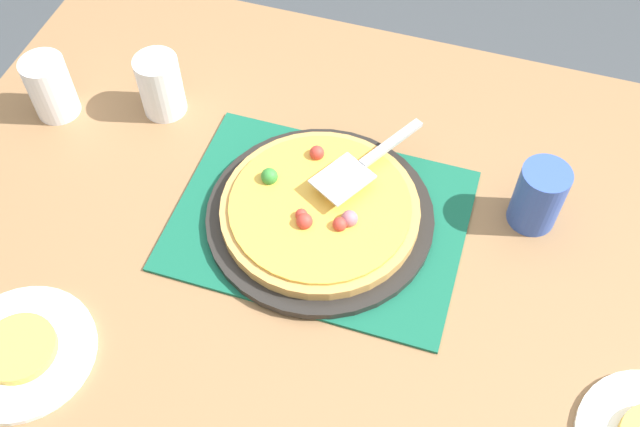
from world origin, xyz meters
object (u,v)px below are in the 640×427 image
Objects in this scene: cup_far at (50,87)px; cup_corner at (539,196)px; plate_near_left at (22,352)px; served_slice_left at (19,348)px; cup_near at (161,85)px; pizza_server at (363,164)px; pizza at (320,209)px; pizza_pan at (320,216)px.

cup_far is 0.88m from cup_corner.
cup_far is at bearing -66.76° from plate_near_left.
cup_far and cup_corner have the same top height.
served_slice_left is 0.92× the size of cup_near.
pizza is at bearing 59.97° from pizza_server.
cup_corner reaches higher than pizza_server.
cup_near reaches higher than pizza.
cup_near is at bearing -161.12° from cup_far.
cup_corner is (-0.68, -0.48, 0.06)m from plate_near_left.
cup_near is at bearing -24.19° from pizza.
pizza is 0.55m from cup_far.
cup_corner is at bearing -174.60° from pizza_server.
pizza_server reaches higher than plate_near_left.
served_slice_left is 0.50m from cup_far.
cup_far is (0.55, -0.09, 0.05)m from pizza_pan.
pizza is 0.50m from plate_near_left.
pizza_pan is 0.50m from plate_near_left.
served_slice_left is at bearing 113.24° from cup_far.
pizza_server is (-0.40, -0.45, 0.05)m from served_slice_left.
pizza is (0.00, -0.00, 0.02)m from pizza_pan.
plate_near_left is 0.01m from served_slice_left.
served_slice_left reaches higher than plate_near_left.
plate_near_left is 0.60m from pizza_server.
cup_corner is (-0.88, -0.02, 0.00)m from cup_far.
cup_far reaches higher than pizza_server.
cup_near reaches higher than plate_near_left.
cup_far is (0.20, -0.46, 0.06)m from plate_near_left.
pizza_pan is 3.45× the size of served_slice_left.
pizza_server is at bearing -120.03° from pizza.
plate_near_left is 0.84m from cup_corner.
plate_near_left is 1.83× the size of cup_far.
pizza is 1.50× the size of plate_near_left.
pizza is 2.75× the size of cup_far.
pizza_pan is 3.17× the size of cup_near.
cup_far reaches higher than served_slice_left.
cup_far is at bearing -66.76° from served_slice_left.
cup_far reaches higher than plate_near_left.
pizza_pan is 1.73× the size of plate_near_left.
pizza is 2.75× the size of cup_corner.
cup_far is 0.59m from pizza_server.
cup_corner is (-0.34, -0.11, 0.05)m from pizza_pan.
cup_far is at bearing 1.12° from cup_corner.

